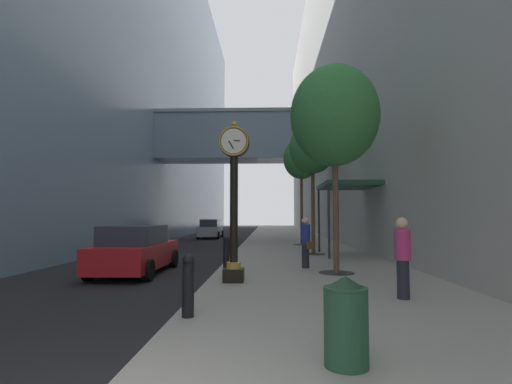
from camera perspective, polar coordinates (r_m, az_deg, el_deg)
ground_plane at (r=30.20m, az=-1.49°, el=-7.23°), size 110.00×110.00×0.00m
sidewalk_right at (r=33.19m, az=4.52°, el=-6.77°), size 6.57×80.00×0.14m
building_block_left at (r=38.05m, az=-18.77°, el=18.04°), size 22.41×80.00×31.76m
building_block_right at (r=36.70m, az=17.19°, el=16.88°), size 9.00×80.00×29.30m
street_clock at (r=10.71m, az=-3.24°, el=-0.13°), size 0.84×0.55×4.39m
bollard_nearest at (r=7.15m, az=-9.86°, el=-13.07°), size 0.22×0.22×1.10m
bollard_third at (r=13.36m, az=-4.36°, el=-8.68°), size 0.22×0.22×1.10m
bollard_fourth at (r=16.50m, az=-3.19°, el=-7.73°), size 0.22×0.22×1.10m
street_tree_near at (r=12.96m, az=11.38°, el=10.78°), size 2.82×2.82×6.60m
street_tree_mid_near at (r=18.96m, az=8.23°, el=6.35°), size 2.22×2.22×6.34m
street_tree_mid_far at (r=25.09m, az=6.62°, el=4.78°), size 2.29×2.29×6.77m
trash_bin at (r=4.96m, az=12.98°, el=-17.71°), size 0.53×0.53×1.05m
pedestrian_walking at (r=13.68m, az=7.24°, el=-7.09°), size 0.48×0.52×1.74m
pedestrian_by_clock at (r=9.07m, az=20.59°, el=-8.62°), size 0.41×0.41×1.74m
storefront_awning at (r=18.57m, az=13.05°, el=0.75°), size 2.40×3.60×3.30m
car_silver_near at (r=35.01m, az=-6.64°, el=-5.39°), size 1.95×4.53×1.67m
car_red_mid at (r=13.80m, az=-17.13°, el=-8.09°), size 2.03×4.64×1.60m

